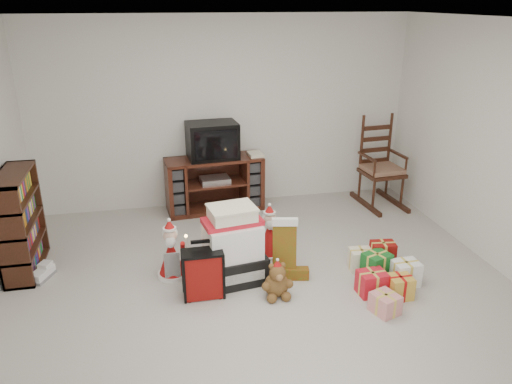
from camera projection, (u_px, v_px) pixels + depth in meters
room at (267, 174)px, 4.29m from camera, size 5.01×5.01×2.51m
tv_stand at (215, 184)px, 6.62m from camera, size 1.30×0.55×0.72m
bookshelf at (21, 224)px, 5.08m from camera, size 0.29×0.87×1.06m
rocking_chair at (380, 173)px, 6.82m from camera, size 0.58×0.88×1.26m
gift_pile at (233, 249)px, 4.93m from camera, size 0.69×0.54×0.79m
red_suitcase at (203, 274)px, 4.69m from camera, size 0.37×0.20×0.56m
stocking at (284, 248)px, 5.00m from camera, size 0.32×0.19×0.65m
teddy_bear at (277, 282)px, 4.73m from camera, size 0.24×0.21×0.35m
santa_figurine at (269, 236)px, 5.45m from camera, size 0.30×0.28×0.61m
mrs_claus_figurine at (171, 255)px, 5.04m from camera, size 0.31×0.29×0.63m
sneaker_pair at (33, 274)px, 5.05m from camera, size 0.37×0.32×0.11m
gift_cluster at (383, 275)px, 4.92m from camera, size 0.68×0.99×0.23m
crt_television at (212, 140)px, 6.42m from camera, size 0.67×0.51×0.47m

